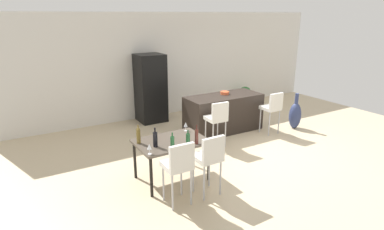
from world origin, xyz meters
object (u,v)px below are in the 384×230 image
at_px(wine_bottle_corner, 188,139).
at_px(dining_table, 171,144).
at_px(wine_bottle_inner, 138,136).
at_px(wine_glass_far, 186,125).
at_px(bar_chair_left, 217,117).
at_px(wine_bottle_middle, 197,136).
at_px(floor_vase, 295,115).
at_px(potted_plant, 245,94).
at_px(bar_chair_middle, 272,107).
at_px(dining_chair_near, 179,164).
at_px(wine_bottle_near, 172,143).
at_px(fruit_bowl, 225,93).
at_px(wine_bottle_right, 155,139).
at_px(dining_chair_far, 209,156).
at_px(wine_glass_left, 149,147).
at_px(refrigerator, 151,88).
at_px(kitchen_island, 223,113).

bearing_deg(wine_bottle_corner, dining_table, 116.33).
height_order(wine_bottle_inner, wine_glass_far, wine_bottle_inner).
xyz_separation_m(wine_bottle_inner, wine_glass_far, (0.98, 0.11, -0.01)).
height_order(bar_chair_left, wine_bottle_middle, wine_bottle_middle).
distance_m(floor_vase, potted_plant, 2.49).
bearing_deg(bar_chair_middle, bar_chair_left, 180.00).
height_order(bar_chair_left, dining_chair_near, same).
distance_m(wine_bottle_near, potted_plant, 5.78).
bearing_deg(fruit_bowl, wine_bottle_middle, -135.59).
bearing_deg(wine_bottle_right, bar_chair_middle, 14.18).
relative_size(bar_chair_left, wine_bottle_inner, 3.19).
height_order(bar_chair_left, bar_chair_middle, same).
bearing_deg(dining_chair_far, wine_bottle_inner, 129.69).
xyz_separation_m(bar_chair_left, wine_bottle_inner, (-2.05, -0.60, 0.18)).
distance_m(dining_chair_far, wine_bottle_right, 0.94).
distance_m(wine_glass_left, potted_plant, 6.07).
bearing_deg(wine_glass_left, wine_bottle_near, -5.34).
bearing_deg(wine_bottle_inner, dining_chair_near, -75.45).
bearing_deg(wine_bottle_inner, fruit_bowl, 27.27).
distance_m(wine_bottle_near, refrigerator, 3.79).
height_order(wine_glass_far, fruit_bowl, fruit_bowl).
relative_size(wine_glass_left, potted_plant, 0.29).
distance_m(dining_chair_far, fruit_bowl, 3.23).
bearing_deg(fruit_bowl, wine_glass_left, -145.52).
distance_m(wine_bottle_near, fruit_bowl, 3.24).
bearing_deg(floor_vase, wine_bottle_inner, -172.54).
bearing_deg(wine_glass_far, wine_bottle_corner, -116.14).
xyz_separation_m(dining_chair_near, fruit_bowl, (2.64, 2.46, 0.26)).
relative_size(bar_chair_left, dining_chair_near, 1.00).
bearing_deg(kitchen_island, dining_chair_far, -130.21).
xyz_separation_m(wine_bottle_right, floor_vase, (4.31, 0.87, -0.52)).
height_order(bar_chair_middle, refrigerator, refrigerator).
bearing_deg(kitchen_island, dining_chair_near, -137.18).
relative_size(wine_bottle_right, wine_glass_left, 1.90).
bearing_deg(bar_chair_middle, wine_bottle_corner, -159.85).
distance_m(wine_bottle_inner, potted_plant, 5.77).
distance_m(wine_glass_far, floor_vase, 3.58).
height_order(dining_chair_far, wine_bottle_middle, wine_bottle_middle).
relative_size(wine_bottle_inner, wine_bottle_corner, 1.22).
relative_size(wine_bottle_middle, wine_bottle_near, 1.13).
height_order(bar_chair_left, wine_bottle_right, wine_bottle_right).
bearing_deg(wine_glass_left, dining_table, 30.91).
distance_m(wine_bottle_inner, wine_bottle_corner, 0.85).
xyz_separation_m(dining_table, refrigerator, (1.02, 3.24, 0.25)).
bearing_deg(wine_glass_left, wine_bottle_right, 48.16).
xyz_separation_m(wine_bottle_corner, floor_vase, (3.81, 1.09, -0.49)).
xyz_separation_m(wine_bottle_corner, potted_plant, (4.19, 3.55, -0.50)).
relative_size(wine_bottle_inner, fruit_bowl, 1.51).
bearing_deg(wine_bottle_middle, wine_bottle_right, 159.79).
bearing_deg(wine_bottle_near, refrigerator, 71.81).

